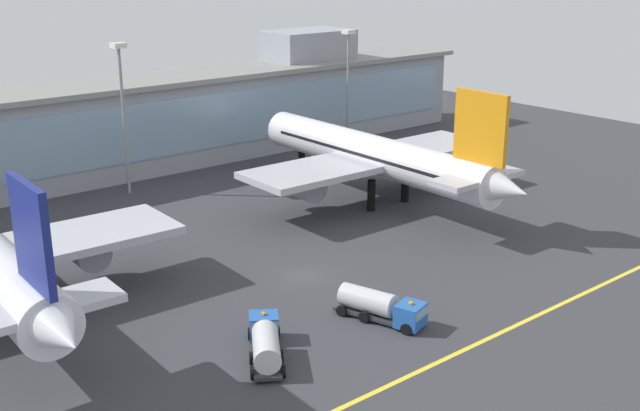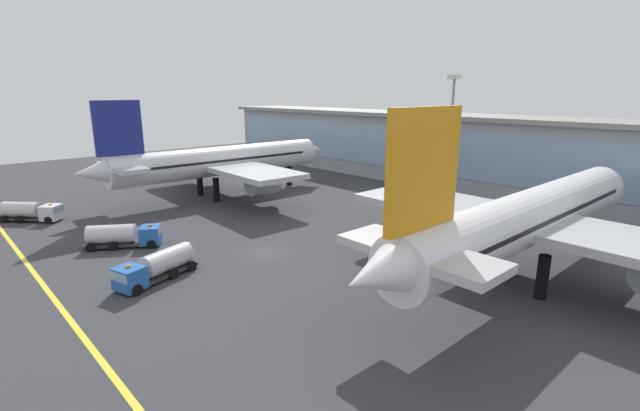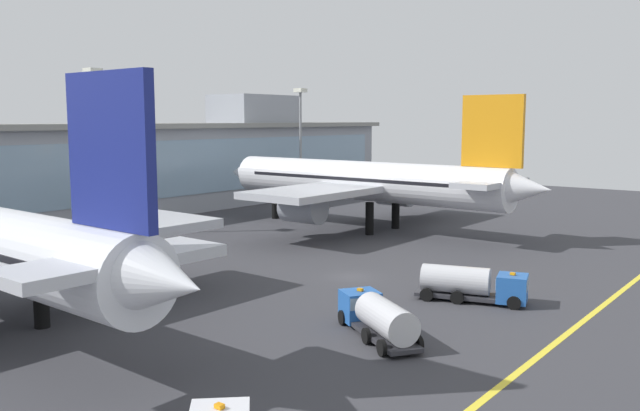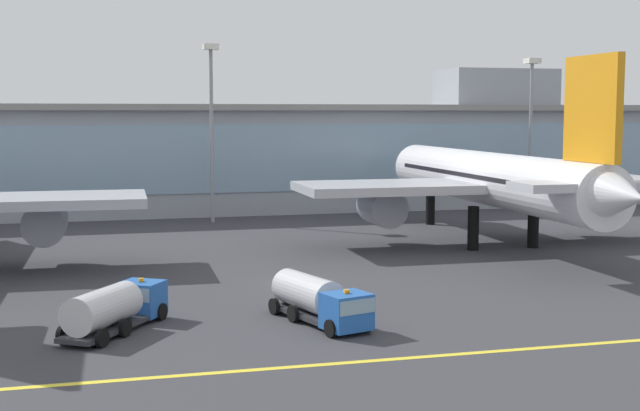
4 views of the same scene
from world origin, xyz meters
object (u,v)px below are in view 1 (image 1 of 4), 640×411
(airliner_near_right, at_px, (374,156))
(apron_light_mast_centre, at_px, (122,95))
(fuel_tanker_truck, at_px, (265,340))
(apron_light_mast_west, at_px, (348,70))
(service_truck_far, at_px, (383,306))

(airliner_near_right, xyz_separation_m, apron_light_mast_centre, (-24.70, 25.43, 7.75))
(fuel_tanker_truck, relative_size, apron_light_mast_west, 0.43)
(service_truck_far, relative_size, apron_light_mast_centre, 0.43)
(apron_light_mast_west, bearing_deg, service_truck_far, -128.93)
(fuel_tanker_truck, distance_m, service_truck_far, 12.65)
(service_truck_far, bearing_deg, airliner_near_right, 121.19)
(service_truck_far, bearing_deg, fuel_tanker_truck, -114.16)
(service_truck_far, relative_size, apron_light_mast_west, 0.45)
(airliner_near_right, relative_size, apron_light_mast_west, 2.49)
(apron_light_mast_west, bearing_deg, airliner_near_right, -125.19)
(service_truck_far, distance_m, apron_light_mast_centre, 54.98)
(fuel_tanker_truck, relative_size, service_truck_far, 0.95)
(airliner_near_right, bearing_deg, fuel_tanker_truck, 125.58)
(apron_light_mast_west, bearing_deg, apron_light_mast_centre, -178.58)
(service_truck_far, height_order, apron_light_mast_west, apron_light_mast_west)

